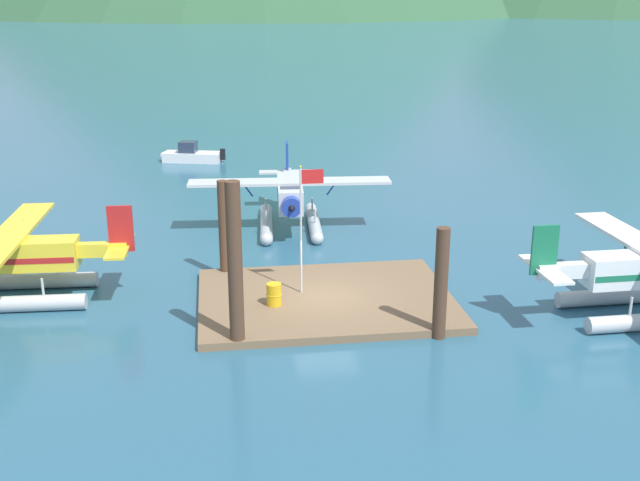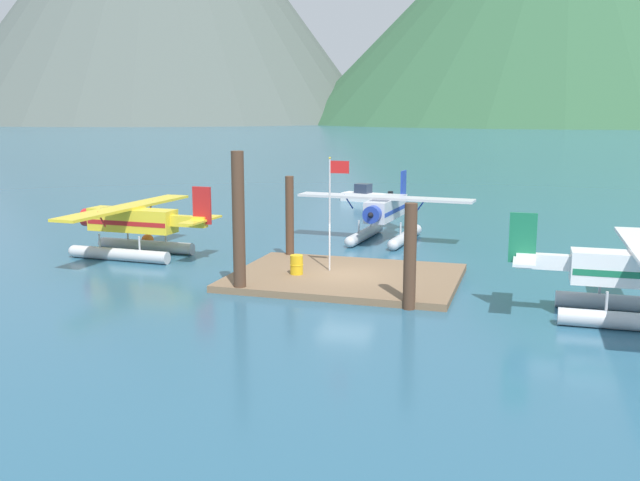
% 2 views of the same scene
% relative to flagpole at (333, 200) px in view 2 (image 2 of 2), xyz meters
% --- Properties ---
extents(ground_plane, '(1200.00, 1200.00, 0.00)m').
position_rel_flagpole_xyz_m(ground_plane, '(0.77, -0.55, -3.61)').
color(ground_plane, '#285670').
extents(dock_platform, '(10.08, 7.66, 0.30)m').
position_rel_flagpole_xyz_m(dock_platform, '(0.77, -0.55, -3.46)').
color(dock_platform, brown).
rests_on(dock_platform, ground).
extents(piling_near_left, '(0.52, 0.52, 5.98)m').
position_rel_flagpole_xyz_m(piling_near_left, '(-2.88, -4.08, -0.62)').
color(piling_near_left, '#4C3323').
rests_on(piling_near_left, ground).
extents(piling_near_right, '(0.49, 0.49, 4.15)m').
position_rel_flagpole_xyz_m(piling_near_right, '(4.34, -4.33, -1.54)').
color(piling_near_right, '#4C3323').
rests_on(piling_near_right, ground).
extents(piling_far_left, '(0.43, 0.43, 4.34)m').
position_rel_flagpole_xyz_m(piling_far_left, '(-3.15, 3.01, -1.44)').
color(piling_far_left, '#4C3323').
rests_on(piling_far_left, ground).
extents(flagpole, '(0.95, 0.10, 5.25)m').
position_rel_flagpole_xyz_m(flagpole, '(0.00, 0.00, 0.00)').
color(flagpole, silver).
rests_on(flagpole, dock_platform).
extents(fuel_drum, '(0.62, 0.62, 0.88)m').
position_rel_flagpole_xyz_m(fuel_drum, '(-1.35, -1.18, -2.87)').
color(fuel_drum, gold).
rests_on(fuel_drum, dock_platform).
extents(mooring_buoy, '(0.69, 0.69, 0.69)m').
position_rel_flagpole_xyz_m(mooring_buoy, '(-12.21, 4.30, -3.27)').
color(mooring_buoy, orange).
rests_on(mooring_buoy, ground).
extents(seaplane_yellow_port_fwd, '(7.98, 10.45, 3.84)m').
position_rel_flagpole_xyz_m(seaplane_yellow_port_fwd, '(-11.43, 1.52, -2.03)').
color(seaplane_yellow_port_fwd, '#B7BABF').
rests_on(seaplane_yellow_port_fwd, ground).
extents(seaplane_silver_bow_centre, '(10.47, 7.97, 3.84)m').
position_rel_flagpole_xyz_m(seaplane_silver_bow_centre, '(0.41, 9.83, -2.03)').
color(seaplane_silver_bow_centre, '#B7BABF').
rests_on(seaplane_silver_bow_centre, ground).
extents(boat_white_open_north, '(4.79, 2.49, 1.50)m').
position_rel_flagpole_xyz_m(boat_white_open_north, '(-5.10, 27.77, -3.12)').
color(boat_white_open_north, silver).
rests_on(boat_white_open_north, ground).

